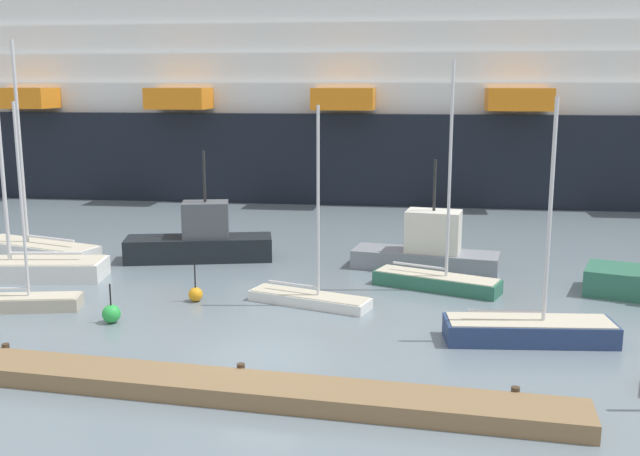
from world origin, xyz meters
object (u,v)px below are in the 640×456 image
fishing_boat_2 (201,241)px  cruise_ship (353,99)px  sailboat_3 (20,300)px  sailboat_1 (437,278)px  sailboat_2 (23,264)px  sailboat_6 (36,248)px  channel_buoy_1 (196,294)px  sailboat_0 (529,328)px  fishing_boat_0 (428,249)px  sailboat_4 (309,296)px  channel_buoy_0 (111,314)px

fishing_boat_2 → cruise_ship: cruise_ship is taller
sailboat_3 → sailboat_1: bearing=5.9°
sailboat_1 → sailboat_2: 19.02m
fishing_boat_2 → sailboat_6: bearing=172.6°
sailboat_1 → channel_buoy_1: 10.49m
sailboat_3 → channel_buoy_1: (6.44, 2.60, -0.10)m
sailboat_0 → fishing_boat_0: bearing=104.0°
sailboat_4 → sailboat_2: bearing=-171.2°
sailboat_6 → cruise_ship: cruise_ship is taller
sailboat_4 → channel_buoy_1: 4.76m
sailboat_2 → fishing_boat_2: bearing=-154.8°
channel_buoy_0 → cruise_ship: size_ratio=0.01×
sailboat_1 → sailboat_6: sailboat_6 is taller
sailboat_0 → channel_buoy_0: bearing=174.8°
channel_buoy_0 → sailboat_0: bearing=4.7°
sailboat_3 → sailboat_4: bearing=-0.5°
sailboat_0 → cruise_ship: (-12.56, 35.81, 7.22)m
fishing_boat_2 → channel_buoy_0: fishing_boat_2 is taller
channel_buoy_0 → cruise_ship: bearing=85.7°
fishing_boat_0 → channel_buoy_0: size_ratio=4.71×
sailboat_6 → channel_buoy_1: size_ratio=6.53×
fishing_boat_2 → channel_buoy_1: size_ratio=4.55×
sailboat_1 → fishing_boat_2: size_ratio=1.29×
sailboat_1 → sailboat_6: 20.67m
sailboat_2 → fishing_boat_2: sailboat_2 is taller
fishing_boat_2 → channel_buoy_0: size_ratio=5.06×
sailboat_1 → fishing_boat_0: 3.49m
sailboat_0 → sailboat_1: (-3.58, 6.04, 0.00)m
sailboat_0 → sailboat_2: size_ratio=0.58×
sailboat_2 → channel_buoy_1: size_ratio=8.62×
sailboat_0 → channel_buoy_0: (-15.33, -1.27, -0.12)m
sailboat_0 → sailboat_6: bearing=153.1°
sailboat_1 → sailboat_4: sailboat_1 is taller
sailboat_0 → fishing_boat_0: 10.34m
sailboat_4 → cruise_ship: bearing=110.4°
sailboat_4 → cruise_ship: 34.24m
cruise_ship → sailboat_2: bearing=-111.7°
sailboat_3 → sailboat_4: size_ratio=1.02×
sailboat_1 → sailboat_0: bearing=-42.8°
sailboat_0 → sailboat_4: (-8.54, 2.60, -0.10)m
fishing_boat_0 → channel_buoy_1: size_ratio=4.23×
sailboat_3 → fishing_boat_0: 18.46m
sailboat_0 → channel_buoy_0: sailboat_0 is taller
sailboat_3 → channel_buoy_0: 4.42m
cruise_ship → sailboat_4: bearing=-87.6°
sailboat_1 → channel_buoy_0: size_ratio=6.51×
sailboat_4 → channel_buoy_1: bearing=-159.4°
sailboat_0 → fishing_boat_0: (-4.20, 9.43, 0.54)m
channel_buoy_0 → cruise_ship: cruise_ship is taller
sailboat_4 → channel_buoy_1: size_ratio=4.78×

